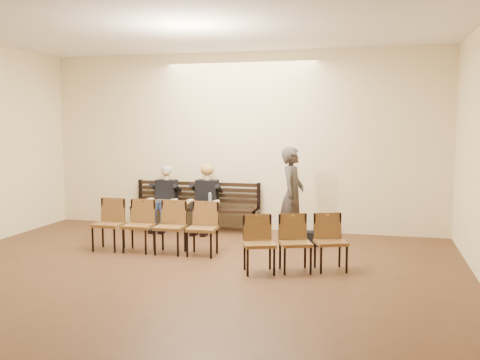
# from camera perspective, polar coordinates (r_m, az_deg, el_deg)

# --- Properties ---
(ground) EXTENTS (10.00, 10.00, 0.00)m
(ground) POSITION_cam_1_polar(r_m,az_deg,el_deg) (6.29, -11.57, -13.71)
(ground) COLOR #52301C
(ground) RESTS_ON ground
(room_walls) EXTENTS (8.02, 10.01, 3.51)m
(room_walls) POSITION_cam_1_polar(r_m,az_deg,el_deg) (6.65, -9.04, 9.64)
(room_walls) COLOR #F9E4B3
(room_walls) RESTS_ON ground
(bench) EXTENTS (2.60, 0.90, 0.45)m
(bench) POSITION_cam_1_polar(r_m,az_deg,el_deg) (10.72, -4.86, -4.10)
(bench) COLOR black
(bench) RESTS_ON ground
(seated_man) EXTENTS (0.51, 0.70, 1.22)m
(seated_man) POSITION_cam_1_polar(r_m,az_deg,el_deg) (10.75, -8.03, -2.03)
(seated_man) COLOR black
(seated_man) RESTS_ON ground
(seated_woman) EXTENTS (0.53, 0.73, 1.23)m
(seated_woman) POSITION_cam_1_polar(r_m,az_deg,el_deg) (10.46, -3.69, -2.19)
(seated_woman) COLOR black
(seated_woman) RESTS_ON ground
(laptop) EXTENTS (0.37, 0.30, 0.26)m
(laptop) POSITION_cam_1_polar(r_m,az_deg,el_deg) (10.62, -8.20, -2.29)
(laptop) COLOR #B7B7BB
(laptop) RESTS_ON bench
(water_bottle) EXTENTS (0.07, 0.07, 0.23)m
(water_bottle) POSITION_cam_1_polar(r_m,az_deg,el_deg) (10.20, -3.23, -2.68)
(water_bottle) COLOR silver
(water_bottle) RESTS_ON bench
(bag) EXTENTS (0.35, 0.26, 0.24)m
(bag) POSITION_cam_1_polar(r_m,az_deg,el_deg) (9.41, 7.87, -6.20)
(bag) COLOR black
(bag) RESTS_ON ground
(passerby) EXTENTS (0.54, 0.76, 1.95)m
(passerby) POSITION_cam_1_polar(r_m,az_deg,el_deg) (9.53, 5.61, -0.81)
(passerby) COLOR #3A342F
(passerby) RESTS_ON ground
(chair_row_front) EXTENTS (1.53, 0.95, 0.82)m
(chair_row_front) POSITION_cam_1_polar(r_m,az_deg,el_deg) (7.71, 5.92, -6.74)
(chair_row_front) COLOR brown
(chair_row_front) RESTS_ON ground
(chair_row_back) EXTENTS (2.10, 0.52, 0.86)m
(chair_row_back) POSITION_cam_1_polar(r_m,az_deg,el_deg) (8.88, -9.14, -4.94)
(chair_row_back) COLOR brown
(chair_row_back) RESTS_ON ground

